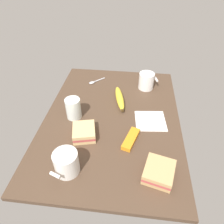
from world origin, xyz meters
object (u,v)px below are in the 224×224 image
object	(u,v)px
coffee_mug_black	(66,163)
sandwich_main	(84,132)
banana	(120,98)
snack_bar	(131,139)
spoon	(95,82)
coffee_mug_milky	(146,81)
glass_of_milk	(73,109)
sandwich_side	(159,172)
paper_napkin	(150,121)

from	to	relation	value
coffee_mug_black	sandwich_main	world-z (taller)	coffee_mug_black
banana	snack_bar	size ratio (longest dim) A/B	1.68
banana	snack_bar	world-z (taller)	banana
coffee_mug_black	spoon	xyz separation A→B (cm)	(61.87, 1.36, -4.36)
coffee_mug_milky	sandwich_main	bearing A→B (deg)	147.03
coffee_mug_milky	glass_of_milk	world-z (taller)	glass_of_milk
snack_bar	glass_of_milk	bearing A→B (deg)	83.56
sandwich_side	glass_of_milk	distance (cm)	47.71
sandwich_side	banana	bearing A→B (deg)	22.53
coffee_mug_milky	snack_bar	distance (cm)	42.41
coffee_mug_black	snack_bar	size ratio (longest dim) A/B	0.91
coffee_mug_black	paper_napkin	size ratio (longest dim) A/B	0.82
sandwich_side	spoon	distance (cm)	69.29
sandwich_main	spoon	world-z (taller)	sandwich_main
coffee_mug_black	paper_napkin	bearing A→B (deg)	-45.02
coffee_mug_milky	sandwich_side	xyz separation A→B (cm)	(-57.49, -4.19, -2.55)
paper_napkin	coffee_mug_milky	bearing A→B (deg)	4.22
paper_napkin	banana	bearing A→B (deg)	48.51
glass_of_milk	banana	world-z (taller)	glass_of_milk
sandwich_side	snack_bar	size ratio (longest dim) A/B	1.07
sandwich_main	sandwich_side	xyz separation A→B (cm)	(-16.30, -30.91, -0.00)
sandwich_side	spoon	world-z (taller)	sandwich_side
paper_napkin	coffee_mug_black	bearing A→B (deg)	134.98
glass_of_milk	banana	size ratio (longest dim) A/B	0.48
coffee_mug_black	sandwich_side	xyz separation A→B (cm)	(1.79, -33.09, -2.54)
spoon	paper_napkin	size ratio (longest dim) A/B	0.65
coffee_mug_milky	spoon	size ratio (longest dim) A/B	1.19
sandwich_main	snack_bar	world-z (taller)	sandwich_main
banana	spoon	distance (cm)	23.70
coffee_mug_milky	spoon	bearing A→B (deg)	85.12
snack_bar	banana	bearing A→B (deg)	32.49
glass_of_milk	snack_bar	size ratio (longest dim) A/B	0.80
sandwich_main	glass_of_milk	distance (cm)	14.26
sandwich_side	glass_of_milk	world-z (taller)	glass_of_milk
coffee_mug_milky	coffee_mug_black	bearing A→B (deg)	154.01
sandwich_side	paper_napkin	distance (cm)	29.34
spoon	sandwich_main	bearing A→B (deg)	-175.36
sandwich_main	paper_napkin	world-z (taller)	sandwich_main
glass_of_milk	paper_napkin	xyz separation A→B (cm)	(0.98, -36.31, -4.37)
snack_bar	paper_napkin	xyz separation A→B (cm)	(13.43, -8.60, -0.85)
sandwich_main	sandwich_side	bearing A→B (deg)	-117.81
glass_of_milk	snack_bar	distance (cm)	30.58
glass_of_milk	spoon	bearing A→B (deg)	-7.06
coffee_mug_black	sandwich_main	xyz separation A→B (cm)	(18.09, -2.19, -2.54)
glass_of_milk	banana	distance (cm)	25.53
coffee_mug_black	coffee_mug_milky	size ratio (longest dim) A/B	1.06
banana	sandwich_side	bearing A→B (deg)	-157.47
coffee_mug_black	banana	xyz separation A→B (cm)	(44.96, -15.18, -2.93)
sandwich_main	coffee_mug_milky	bearing A→B (deg)	-32.97
spoon	snack_bar	distance (cm)	50.30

